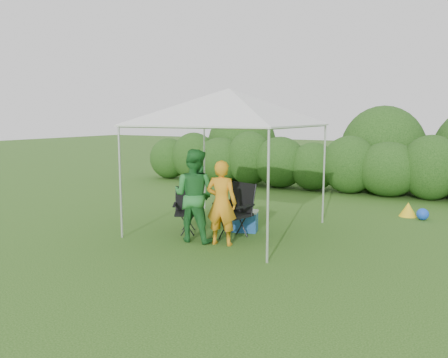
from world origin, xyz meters
The scene contains 10 objects.
ground centered at (0.00, 0.00, 0.00)m, with size 70.00×70.00×0.00m, color #39641F.
hedge centered at (0.00, 6.00, 0.82)m, with size 12.52×1.53×1.80m.
canopy centered at (0.00, 0.50, 2.46)m, with size 3.10×3.10×2.83m.
chair_right centered at (0.41, 0.07, 0.59)m, with size 0.75×0.71×1.04m.
chair_left centered at (-0.63, -0.04, 0.51)m, with size 0.70×0.69×0.90m.
man centered at (0.39, -0.49, 0.76)m, with size 0.56×0.37×1.53m, color orange.
woman centered at (-0.18, -0.50, 0.85)m, with size 0.83×0.64×1.70m, color #287A33.
cooler centered at (0.34, 0.55, 0.21)m, with size 0.59×0.49×0.42m.
bottle centered at (0.40, 0.51, 0.56)m, with size 0.07×0.07×0.27m, color #592D0C.
lawn_toy centered at (3.13, 3.49, 0.15)m, with size 0.65×0.55×0.33m.
Camera 1 is at (4.12, -7.11, 2.28)m, focal length 35.00 mm.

